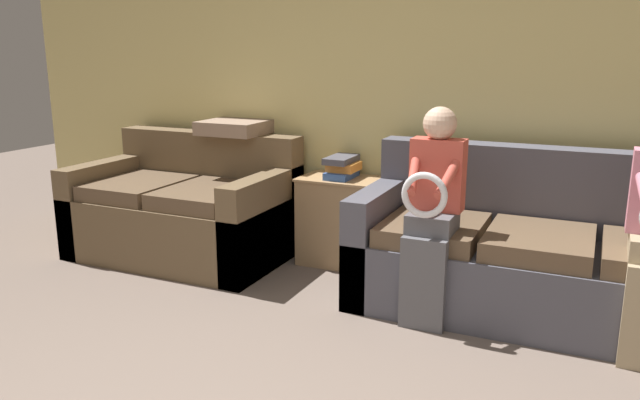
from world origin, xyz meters
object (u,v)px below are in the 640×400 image
side_shelf (342,220)px  book_stack (342,167)px  throw_pillow (236,127)px  couch_side (186,212)px  child_left_seated (432,206)px  couch_main (540,258)px

side_shelf → book_stack: size_ratio=2.06×
side_shelf → throw_pillow: size_ratio=1.35×
couch_side → child_left_seated: bearing=-11.1°
child_left_seated → book_stack: bearing=140.3°
throw_pillow → book_stack: bearing=-2.5°
couch_main → side_shelf: couch_main is taller
side_shelf → book_stack: (-0.00, 0.00, 0.38)m
child_left_seated → couch_main: bearing=34.4°
couch_main → child_left_seated: 0.76m
child_left_seated → throw_pillow: size_ratio=2.60×
couch_side → side_shelf: 1.18m
child_left_seated → side_shelf: 1.12m
child_left_seated → couch_side: bearing=168.9°
throw_pillow → couch_main: bearing=-8.6°
couch_main → book_stack: couch_main is taller
child_left_seated → side_shelf: (-0.82, 0.68, -0.35)m
couch_side → child_left_seated: 2.03m
couch_side → throw_pillow: 0.74m
child_left_seated → book_stack: size_ratio=3.96×
couch_side → book_stack: 1.24m
throw_pillow → side_shelf: bearing=-2.7°
child_left_seated → throw_pillow: (-1.71, 0.72, 0.27)m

